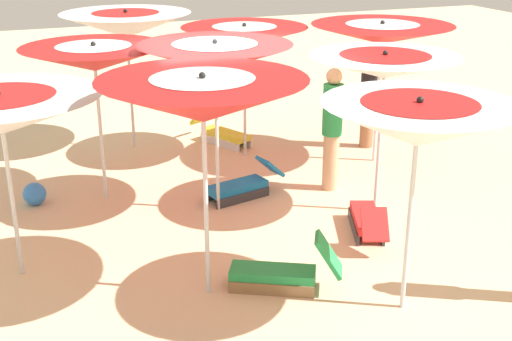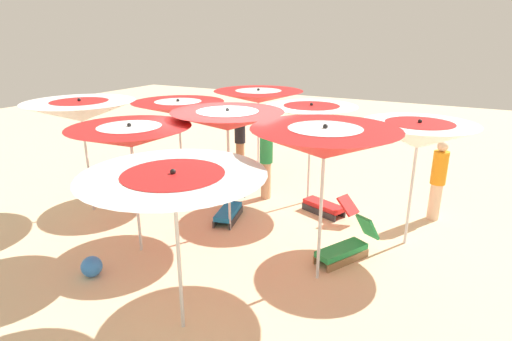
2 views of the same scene
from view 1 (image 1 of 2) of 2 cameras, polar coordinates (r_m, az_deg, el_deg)
name	(u,v)px [view 1 (image 1 of 2)]	position (r m, az deg, el deg)	size (l,w,h in m)	color
ground	(236,208)	(9.78, -1.67, -3.13)	(35.05, 35.05, 0.04)	beige
beach_umbrella_0	(418,124)	(6.74, 13.48, 3.86)	(1.92, 1.92, 2.33)	silver
beach_umbrella_1	(384,66)	(9.15, 10.76, 8.63)	(1.98, 1.98, 2.28)	silver
beach_umbrella_2	(382,34)	(11.20, 10.55, 11.25)	(2.28, 2.28, 2.37)	silver
beach_umbrella_3	(203,100)	(6.83, -4.49, 5.97)	(2.14, 2.14, 2.49)	silver
beach_umbrella_4	(215,57)	(9.03, -3.47, 9.54)	(2.06, 2.06, 2.42)	silver
beach_umbrella_5	(244,36)	(11.29, -0.98, 11.28)	(2.09, 2.09, 2.29)	silver
beach_umbrella_6	(0,114)	(7.79, -20.73, 4.47)	(2.21, 2.21, 2.21)	silver
beach_umbrella_7	(94,58)	(9.70, -13.45, 9.18)	(2.01, 2.01, 2.32)	silver
beach_umbrella_8	(126,25)	(11.92, -10.86, 11.97)	(2.21, 2.21, 2.45)	silver
lounger_0	(282,272)	(7.65, 2.20, -8.50)	(1.27, 0.90, 0.69)	olive
lounger_1	(367,220)	(8.99, 9.36, -4.16)	(0.78, 1.31, 0.56)	#333338
lounger_2	(222,132)	(12.41, -2.88, 3.24)	(0.87, 1.33, 0.63)	silver
lounger_3	(242,185)	(10.01, -1.21, -1.23)	(1.28, 0.64, 0.53)	#333338
beachgoer_0	(332,127)	(10.12, 6.42, 3.68)	(0.30, 0.30, 1.87)	#D8A87F
beachgoer_1	(369,98)	(12.17, 9.46, 6.04)	(0.30, 0.30, 1.72)	#A3704C
beach_ball	(35,194)	(10.28, -18.14, -1.88)	(0.33, 0.33, 0.33)	#337FE5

